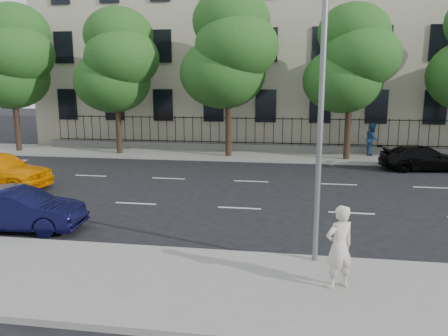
% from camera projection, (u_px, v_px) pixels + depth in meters
% --- Properties ---
extents(ground, '(120.00, 120.00, 0.00)m').
position_uv_depth(ground, '(230.00, 230.00, 13.64)').
color(ground, black).
rests_on(ground, ground).
extents(near_sidewalk, '(60.00, 4.00, 0.15)m').
position_uv_depth(near_sidewalk, '(204.00, 286.00, 9.75)').
color(near_sidewalk, gray).
rests_on(near_sidewalk, ground).
extents(far_sidewalk, '(60.00, 4.00, 0.15)m').
position_uv_depth(far_sidewalk, '(262.00, 156.00, 27.19)').
color(far_sidewalk, gray).
rests_on(far_sidewalk, ground).
extents(lane_markings, '(49.60, 4.62, 0.01)m').
position_uv_depth(lane_markings, '(246.00, 193.00, 18.24)').
color(lane_markings, silver).
rests_on(lane_markings, ground).
extents(masonry_building, '(34.60, 12.11, 18.50)m').
position_uv_depth(masonry_building, '(272.00, 25.00, 34.15)').
color(masonry_building, '#BBB195').
rests_on(masonry_building, ground).
extents(iron_fence, '(30.00, 0.50, 2.20)m').
position_uv_depth(iron_fence, '(264.00, 143.00, 28.73)').
color(iron_fence, slate).
rests_on(iron_fence, far_sidewalk).
extents(street_light, '(0.25, 3.32, 8.05)m').
position_uv_depth(street_light, '(322.00, 57.00, 10.55)').
color(street_light, slate).
rests_on(street_light, near_sidewalk).
extents(tree_a, '(5.71, 5.31, 9.39)m').
position_uv_depth(tree_a, '(13.00, 58.00, 27.87)').
color(tree_a, '#382619').
rests_on(tree_a, far_sidewalk).
extents(tree_b, '(5.53, 5.12, 8.97)m').
position_uv_depth(tree_b, '(117.00, 61.00, 26.85)').
color(tree_b, '#382619').
rests_on(tree_b, far_sidewalk).
extents(tree_c, '(5.89, 5.50, 9.80)m').
position_uv_depth(tree_c, '(230.00, 50.00, 25.66)').
color(tree_c, '#382619').
rests_on(tree_c, far_sidewalk).
extents(tree_d, '(5.34, 4.94, 8.84)m').
position_uv_depth(tree_d, '(352.00, 59.00, 24.70)').
color(tree_d, '#382619').
rests_on(tree_d, far_sidewalk).
extents(navy_sedan, '(4.15, 1.76, 1.33)m').
position_uv_depth(navy_sedan, '(17.00, 210.00, 13.54)').
color(navy_sedan, black).
rests_on(navy_sedan, ground).
extents(black_sedan, '(4.68, 2.39, 1.30)m').
position_uv_depth(black_sedan, '(423.00, 158.00, 22.91)').
color(black_sedan, black).
rests_on(black_sedan, ground).
extents(woman_near, '(0.81, 0.73, 1.85)m').
position_uv_depth(woman_near, '(339.00, 247.00, 9.35)').
color(woman_near, beige).
rests_on(woman_near, near_sidewalk).
extents(pedestrian_far, '(0.95, 1.11, 2.00)m').
position_uv_depth(pedestrian_far, '(372.00, 139.00, 26.71)').
color(pedestrian_far, '#264E87').
rests_on(pedestrian_far, far_sidewalk).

